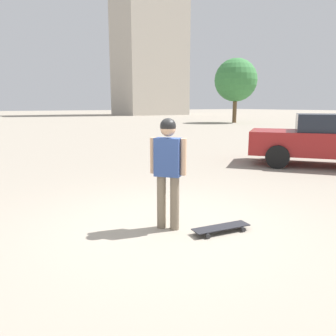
% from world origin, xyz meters
% --- Properties ---
extents(ground_plane, '(220.00, 220.00, 0.00)m').
position_xyz_m(ground_plane, '(0.00, 0.00, 0.00)').
color(ground_plane, gray).
extents(person, '(0.43, 0.39, 1.60)m').
position_xyz_m(person, '(0.00, 0.00, 0.96)').
color(person, '#7A6B56').
rests_on(person, ground_plane).
extents(skateboard, '(0.37, 0.88, 0.08)m').
position_xyz_m(skateboard, '(0.53, 0.55, 0.07)').
color(skateboard, '#232328').
rests_on(skateboard, ground_plane).
extents(car_parked_near, '(4.47, 4.06, 1.52)m').
position_xyz_m(car_parked_near, '(-1.70, 6.64, 0.79)').
color(car_parked_near, maroon).
rests_on(car_parked_near, ground_plane).
extents(building_block_distant, '(9.18, 11.72, 28.19)m').
position_xyz_m(building_block_distant, '(-50.69, 28.41, 14.10)').
color(building_block_distant, '#B2A899').
rests_on(building_block_distant, ground_plane).
extents(tree_distant, '(4.27, 4.27, 6.39)m').
position_xyz_m(tree_distant, '(-21.10, 21.61, 4.24)').
color(tree_distant, brown).
rests_on(tree_distant, ground_plane).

